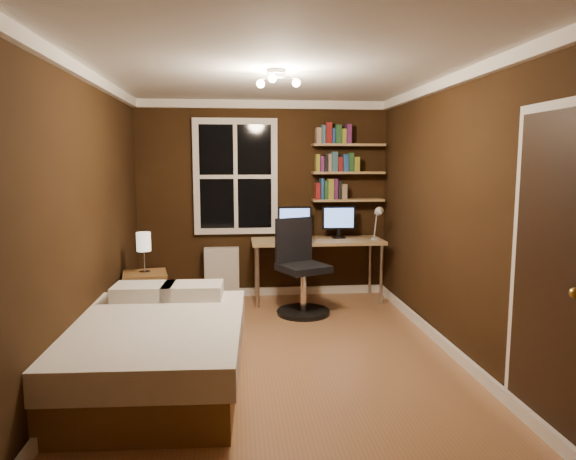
{
  "coord_description": "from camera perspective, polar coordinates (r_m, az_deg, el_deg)",
  "views": [
    {
      "loc": [
        -0.35,
        -4.49,
        1.73
      ],
      "look_at": [
        0.15,
        0.45,
        1.07
      ],
      "focal_mm": 32.0,
      "sensor_mm": 36.0,
      "label": 1
    }
  ],
  "objects": [
    {
      "name": "floor",
      "position": [
        4.83,
        -1.31,
        -13.49
      ],
      "size": [
        4.2,
        4.2,
        0.0
      ],
      "primitive_type": "plane",
      "color": "#93623B",
      "rests_on": "ground"
    },
    {
      "name": "wall_back",
      "position": [
        6.62,
        -2.77,
        3.35
      ],
      "size": [
        3.2,
        0.04,
        2.5
      ],
      "primitive_type": "cube",
      "color": "black",
      "rests_on": "ground"
    },
    {
      "name": "wall_left",
      "position": [
        4.69,
        -21.25,
        1.12
      ],
      "size": [
        0.04,
        4.2,
        2.5
      ],
      "primitive_type": "cube",
      "color": "black",
      "rests_on": "ground"
    },
    {
      "name": "wall_right",
      "position": [
        4.92,
        17.56,
        1.56
      ],
      "size": [
        0.04,
        4.2,
        2.5
      ],
      "primitive_type": "cube",
      "color": "black",
      "rests_on": "ground"
    },
    {
      "name": "ceiling",
      "position": [
        4.57,
        -1.41,
        17.2
      ],
      "size": [
        3.2,
        4.2,
        0.02
      ],
      "primitive_type": "cube",
      "color": "white",
      "rests_on": "wall_back"
    },
    {
      "name": "window",
      "position": [
        6.56,
        -5.84,
        5.91
      ],
      "size": [
        1.06,
        0.06,
        1.46
      ],
      "primitive_type": "cube",
      "color": "white",
      "rests_on": "wall_back"
    },
    {
      "name": "door",
      "position": [
        3.59,
        27.08,
        -4.65
      ],
      "size": [
        0.03,
        0.82,
        2.05
      ],
      "primitive_type": null,
      "color": "black",
      "rests_on": "ground"
    },
    {
      "name": "door_knob",
      "position": [
        3.34,
        29.27,
        -6.12
      ],
      "size": [
        0.06,
        0.06,
        0.06
      ],
      "primitive_type": "sphere",
      "color": "#B88B35",
      "rests_on": "door"
    },
    {
      "name": "ceiling_fixture",
      "position": [
        4.46,
        -1.3,
        16.15
      ],
      "size": [
        0.44,
        0.44,
        0.18
      ],
      "primitive_type": null,
      "color": "beige",
      "rests_on": "ceiling"
    },
    {
      "name": "bookshelf_lower",
      "position": [
        6.65,
        6.64,
        3.33
      ],
      "size": [
        0.92,
        0.22,
        0.03
      ],
      "primitive_type": "cube",
      "color": "#A3814F",
      "rests_on": "wall_back"
    },
    {
      "name": "books_row_lower",
      "position": [
        6.64,
        6.66,
        4.44
      ],
      "size": [
        0.42,
        0.16,
        0.23
      ],
      "primitive_type": null,
      "color": "maroon",
      "rests_on": "bookshelf_lower"
    },
    {
      "name": "bookshelf_middle",
      "position": [
        6.63,
        6.68,
        6.34
      ],
      "size": [
        0.92,
        0.22,
        0.03
      ],
      "primitive_type": "cube",
      "color": "#A3814F",
      "rests_on": "wall_back"
    },
    {
      "name": "books_row_middle",
      "position": [
        6.63,
        6.7,
        7.47
      ],
      "size": [
        0.54,
        0.16,
        0.23
      ],
      "primitive_type": null,
      "color": "navy",
      "rests_on": "bookshelf_middle"
    },
    {
      "name": "bookshelf_upper",
      "position": [
        6.63,
        6.73,
        9.37
      ],
      "size": [
        0.92,
        0.22,
        0.03
      ],
      "primitive_type": "cube",
      "color": "#A3814F",
      "rests_on": "wall_back"
    },
    {
      "name": "books_row_upper",
      "position": [
        6.64,
        6.75,
        10.49
      ],
      "size": [
        0.42,
        0.16,
        0.23
      ],
      "primitive_type": null,
      "color": "#245528",
      "rests_on": "bookshelf_upper"
    },
    {
      "name": "bed",
      "position": [
        4.24,
        -14.62,
        -12.83
      ],
      "size": [
        1.44,
        1.94,
        0.64
      ],
      "rotation": [
        0.0,
        0.0,
        -0.04
      ],
      "color": "brown",
      "rests_on": "ground"
    },
    {
      "name": "nightstand",
      "position": [
        5.76,
        -15.53,
        -7.33
      ],
      "size": [
        0.53,
        0.53,
        0.56
      ],
      "primitive_type": "cube",
      "rotation": [
        0.0,
        0.0,
        0.19
      ],
      "color": "brown",
      "rests_on": "ground"
    },
    {
      "name": "bedside_lamp",
      "position": [
        5.66,
        -15.71,
        -2.44
      ],
      "size": [
        0.15,
        0.15,
        0.44
      ],
      "primitive_type": null,
      "color": "beige",
      "rests_on": "nightstand"
    },
    {
      "name": "radiator",
      "position": [
        6.63,
        -7.35,
        -4.76
      ],
      "size": [
        0.44,
        0.15,
        0.65
      ],
      "primitive_type": "cube",
      "color": "beige",
      "rests_on": "ground"
    },
    {
      "name": "desk",
      "position": [
        6.43,
        3.25,
        -1.58
      ],
      "size": [
        1.63,
        0.61,
        0.78
      ],
      "color": "#A3814F",
      "rests_on": "ground"
    },
    {
      "name": "monitor_left",
      "position": [
        6.43,
        0.74,
        0.82
      ],
      "size": [
        0.42,
        0.12,
        0.41
      ],
      "primitive_type": null,
      "color": "black",
      "rests_on": "desk"
    },
    {
      "name": "monitor_right",
      "position": [
        6.52,
        5.65,
        0.87
      ],
      "size": [
        0.42,
        0.12,
        0.41
      ],
      "primitive_type": null,
      "color": "black",
      "rests_on": "desk"
    },
    {
      "name": "desk_lamp",
      "position": [
        6.38,
        9.89,
        0.79
      ],
      "size": [
        0.14,
        0.32,
        0.44
      ],
      "primitive_type": null,
      "color": "silver",
      "rests_on": "desk"
    },
    {
      "name": "office_chair",
      "position": [
        5.91,
        1.45,
        -5.22
      ],
      "size": [
        0.65,
        0.65,
        1.09
      ],
      "rotation": [
        0.0,
        0.0,
        0.42
      ],
      "color": "black",
      "rests_on": "ground"
    }
  ]
}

